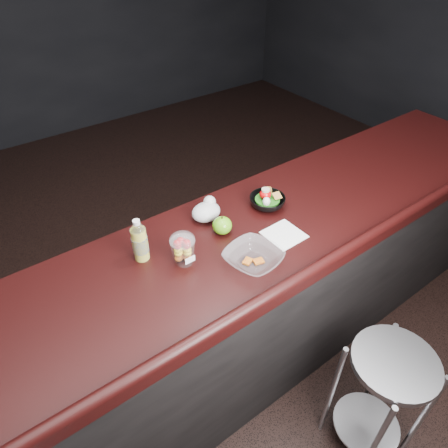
% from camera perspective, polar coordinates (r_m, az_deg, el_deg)
% --- Properties ---
extents(ground, '(8.00, 8.00, 0.00)m').
position_cam_1_polar(ground, '(2.42, 3.67, -25.63)').
color(ground, black).
rests_on(ground, ground).
extents(room_shell, '(8.00, 8.00, 8.00)m').
position_cam_1_polar(room_shell, '(1.10, 7.74, 19.85)').
color(room_shell, black).
rests_on(room_shell, ground).
extents(counter, '(4.06, 0.71, 1.02)m').
position_cam_1_polar(counter, '(2.11, -1.04, -13.67)').
color(counter, black).
rests_on(counter, ground).
extents(stool_right, '(0.42, 0.42, 0.73)m').
position_cam_1_polar(stool_right, '(2.01, 21.91, -20.74)').
color(stool_right, '#A9A9AE').
rests_on(stool_right, ground).
extents(lemonade_bottle, '(0.07, 0.07, 0.20)m').
position_cam_1_polar(lemonade_bottle, '(1.67, -11.93, -2.63)').
color(lemonade_bottle, gold).
rests_on(lemonade_bottle, counter).
extents(fruit_cup, '(0.11, 0.11, 0.15)m').
position_cam_1_polar(fruit_cup, '(1.62, -5.88, -3.48)').
color(fruit_cup, white).
rests_on(fruit_cup, counter).
extents(green_apple, '(0.09, 0.09, 0.09)m').
position_cam_1_polar(green_apple, '(1.78, -0.26, -0.20)').
color(green_apple, '#538F10').
rests_on(green_apple, counter).
extents(plastic_bag, '(0.14, 0.12, 0.10)m').
position_cam_1_polar(plastic_bag, '(1.86, -2.51, 1.93)').
color(plastic_bag, silver).
rests_on(plastic_bag, counter).
extents(snack_bowl, '(0.21, 0.21, 0.10)m').
position_cam_1_polar(snack_bowl, '(1.96, 6.17, 3.31)').
color(snack_bowl, black).
rests_on(snack_bowl, counter).
extents(takeout_bowl, '(0.27, 0.27, 0.06)m').
position_cam_1_polar(takeout_bowl, '(1.65, 4.21, -4.85)').
color(takeout_bowl, silver).
rests_on(takeout_bowl, counter).
extents(paper_napkin, '(0.16, 0.16, 0.00)m').
position_cam_1_polar(paper_napkin, '(1.81, 8.55, -1.50)').
color(paper_napkin, white).
rests_on(paper_napkin, counter).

